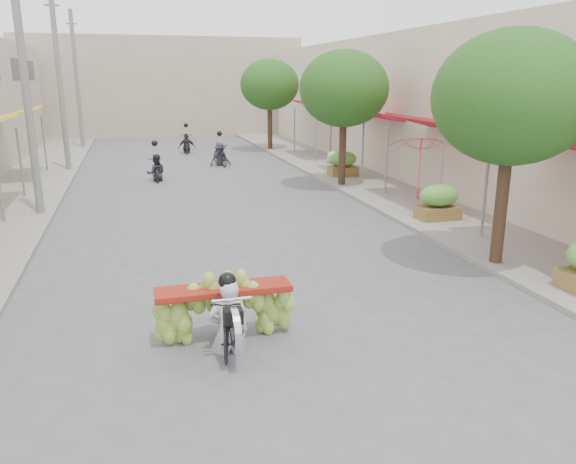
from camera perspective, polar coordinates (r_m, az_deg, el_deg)
The scene contains 19 objects.
ground at distance 8.17m, azimuth 4.62°, elevation -15.67°, with size 120.00×120.00×0.00m, color #59595E.
sidewalk_left at distance 22.41m, azimuth -26.82°, elevation 3.10°, with size 4.00×60.00×0.12m, color gray.
sidewalk_right at distance 23.90m, azimuth 8.21°, elevation 5.29°, with size 4.00×60.00×0.12m, color gray.
shophouse_row_right at distance 25.16m, azimuth 20.14°, elevation 11.77°, with size 9.77×40.00×6.00m.
far_building at distance 44.63m, azimuth -12.63°, elevation 14.18°, with size 20.00×6.00×7.00m, color tan.
utility_pole_mid at distance 18.79m, azimuth -25.13°, elevation 13.47°, with size 0.60×0.24×8.00m.
utility_pole_far at distance 27.71m, azimuth -22.17°, elevation 13.97°, with size 0.60×0.24×8.00m.
utility_pole_back at distance 36.67m, azimuth -20.65°, elevation 14.21°, with size 0.60×0.24×8.00m.
street_tree_near at distance 13.17m, azimuth 21.82°, elevation 12.50°, with size 3.40×3.40×5.25m.
street_tree_mid at distance 22.01m, azimuth 5.71°, elevation 14.26°, with size 3.40×3.40×5.25m.
street_tree_far at distance 33.49m, azimuth -1.88°, elevation 14.71°, with size 3.40×3.40×5.25m.
produce_crate_mid at distance 17.30m, azimuth 15.06°, elevation 3.23°, with size 1.20×0.88×1.16m.
produce_crate_far at distance 24.41m, azimuth 5.60°, elevation 7.14°, with size 1.20×0.88×1.16m.
banana_motorbike at distance 9.09m, azimuth -6.32°, elevation -7.16°, with size 2.21×1.84×2.23m.
market_umbrella at distance 17.25m, azimuth 13.54°, elevation 9.60°, with size 2.47×2.47×1.96m.
pedestrian at distance 24.81m, azimuth 4.60°, elevation 8.18°, with size 1.12×1.00×1.95m.
bg_motorbike_a at distance 24.24m, azimuth -13.29°, elevation 6.82°, with size 0.79×1.58×1.95m.
bg_motorbike_b at distance 27.86m, azimuth -6.93°, elevation 8.35°, with size 1.14×1.98×1.95m.
bg_motorbike_c at distance 33.03m, azimuth -10.27°, elevation 9.23°, with size 1.01×1.85×1.95m.
Camera 1 is at (-2.46, -6.55, 4.22)m, focal length 35.00 mm.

